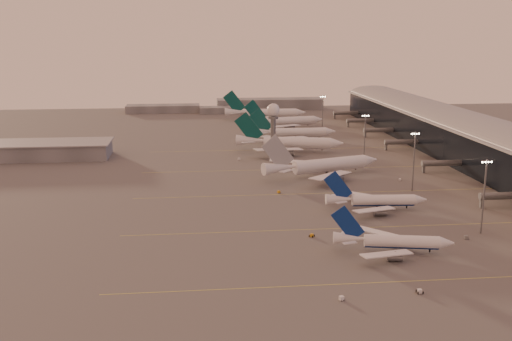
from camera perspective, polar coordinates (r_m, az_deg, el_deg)
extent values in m
plane|color=#4D4B4B|center=(192.99, 4.89, -6.58)|extent=(700.00, 700.00, 0.00)
cube|color=gold|center=(170.29, 17.29, -9.90)|extent=(180.00, 0.25, 0.02)
cube|color=gold|center=(209.58, 12.49, -5.24)|extent=(180.00, 0.25, 0.02)
cube|color=gold|center=(250.80, 9.28, -2.07)|extent=(180.00, 0.25, 0.02)
cube|color=gold|center=(293.14, 6.99, 0.21)|extent=(180.00, 0.25, 0.02)
cube|color=gold|center=(340.98, 5.13, 2.07)|extent=(180.00, 0.25, 0.02)
cube|color=black|center=(326.77, 20.10, 2.44)|extent=(36.00, 360.00, 18.00)
cylinder|color=gray|center=(325.36, 20.23, 4.00)|extent=(10.08, 360.00, 10.08)
cube|color=gray|center=(325.33, 20.23, 4.03)|extent=(40.00, 362.00, 0.80)
cylinder|color=slate|center=(244.87, 22.84, -2.23)|extent=(22.00, 2.80, 2.80)
cube|color=slate|center=(240.83, 20.70, -2.85)|extent=(1.20, 1.20, 4.40)
cylinder|color=slate|center=(295.40, 17.51, 0.68)|extent=(22.00, 2.80, 2.80)
cube|color=slate|center=(292.06, 15.68, 0.21)|extent=(1.20, 1.20, 4.40)
cylinder|color=slate|center=(346.42, 13.88, 2.67)|extent=(22.00, 2.80, 2.80)
cube|color=slate|center=(343.58, 12.29, 2.27)|extent=(1.20, 1.20, 4.40)
cylinder|color=slate|center=(385.59, 11.79, 3.80)|extent=(22.00, 2.80, 2.80)
cube|color=slate|center=(383.04, 10.34, 3.45)|extent=(1.20, 1.20, 4.40)
cylinder|color=slate|center=(425.30, 10.08, 4.72)|extent=(22.00, 2.80, 2.80)
cube|color=slate|center=(422.99, 8.76, 4.41)|extent=(1.20, 1.20, 4.40)
cylinder|color=slate|center=(463.50, 8.72, 5.44)|extent=(22.00, 2.80, 2.80)
cube|color=slate|center=(461.38, 7.51, 5.16)|extent=(1.20, 1.20, 4.40)
cube|color=slate|center=(334.99, -20.58, 1.78)|extent=(80.00, 25.00, 8.00)
cube|color=gray|center=(334.26, -20.63, 2.48)|extent=(82.00, 27.00, 0.60)
cylinder|color=slate|center=(305.82, 1.64, 2.94)|extent=(2.60, 2.60, 22.00)
cylinder|color=slate|center=(304.01, 1.65, 5.07)|extent=(5.20, 5.20, 1.20)
sphere|color=silver|center=(303.49, 1.66, 5.80)|extent=(6.40, 6.40, 6.40)
cylinder|color=slate|center=(303.05, 1.66, 6.49)|extent=(0.16, 0.16, 2.00)
cylinder|color=slate|center=(207.93, 20.88, -2.36)|extent=(0.56, 0.56, 25.00)
cube|color=slate|center=(205.25, 21.15, 0.87)|extent=(3.60, 0.25, 0.25)
sphere|color=#FFEABF|center=(204.65, 20.76, 0.75)|extent=(0.56, 0.56, 0.56)
sphere|color=#FFEABF|center=(205.10, 21.01, 0.76)|extent=(0.56, 0.56, 0.56)
sphere|color=#FFEABF|center=(205.56, 21.26, 0.76)|extent=(0.56, 0.56, 0.56)
sphere|color=#FFEABF|center=(206.01, 21.51, 0.77)|extent=(0.56, 0.56, 0.56)
cylinder|color=slate|center=(255.60, 14.80, 0.83)|extent=(0.56, 0.56, 25.00)
cube|color=slate|center=(253.42, 14.96, 3.48)|extent=(3.60, 0.25, 0.25)
sphere|color=#FFEABF|center=(252.95, 14.63, 3.39)|extent=(0.56, 0.56, 0.56)
sphere|color=#FFEABF|center=(253.31, 14.84, 3.40)|extent=(0.56, 0.56, 0.56)
sphere|color=#FFEABF|center=(253.66, 15.06, 3.40)|extent=(0.56, 0.56, 0.56)
sphere|color=#FFEABF|center=(254.02, 15.27, 3.40)|extent=(0.56, 0.56, 0.56)
cylinder|color=slate|center=(305.20, 10.31, 3.00)|extent=(0.56, 0.56, 25.00)
cube|color=slate|center=(303.38, 10.40, 5.23)|extent=(3.60, 0.25, 0.25)
sphere|color=#FFEABF|center=(303.01, 10.12, 5.15)|extent=(0.56, 0.56, 0.56)
sphere|color=#FFEABF|center=(303.29, 10.31, 5.15)|extent=(0.56, 0.56, 0.56)
sphere|color=#FFEABF|center=(303.57, 10.49, 5.15)|extent=(0.56, 0.56, 0.56)
sphere|color=#FFEABF|center=(303.86, 10.67, 5.15)|extent=(0.56, 0.56, 0.56)
cylinder|color=slate|center=(390.92, 6.36, 5.30)|extent=(0.56, 0.56, 25.00)
cube|color=slate|center=(389.50, 6.40, 7.05)|extent=(3.60, 0.25, 0.25)
sphere|color=#FFEABF|center=(389.22, 6.18, 6.99)|extent=(0.56, 0.56, 0.56)
sphere|color=#FFEABF|center=(389.43, 6.33, 6.99)|extent=(0.56, 0.56, 0.56)
sphere|color=#FFEABF|center=(389.64, 6.47, 6.99)|extent=(0.56, 0.56, 0.56)
sphere|color=#FFEABF|center=(389.86, 6.62, 6.99)|extent=(0.56, 0.56, 0.56)
cube|color=slate|center=(502.78, -8.84, 5.85)|extent=(60.00, 18.00, 6.00)
cube|color=slate|center=(516.06, 1.29, 6.35)|extent=(90.00, 20.00, 9.00)
cube|color=slate|center=(492.96, -3.05, 5.79)|extent=(40.00, 15.00, 5.00)
cylinder|color=silver|center=(185.54, 13.69, -6.73)|extent=(22.41, 8.13, 3.76)
cylinder|color=navy|center=(185.82, 13.67, -6.98)|extent=(21.76, 7.01, 2.71)
cone|color=silver|center=(187.90, 17.70, -6.74)|extent=(4.95, 4.55, 3.76)
cone|color=silver|center=(183.76, 8.82, -6.55)|extent=(9.84, 5.55, 3.76)
cube|color=silver|center=(176.43, 12.33, -7.94)|extent=(16.39, 8.07, 1.18)
cylinder|color=slate|center=(179.41, 13.08, -8.20)|extent=(4.68, 3.26, 2.45)
cube|color=slate|center=(179.03, 13.10, -7.89)|extent=(0.34, 0.30, 1.51)
cube|color=silver|center=(193.73, 11.71, -5.98)|extent=(14.68, 13.05, 1.18)
cylinder|color=slate|center=(192.56, 12.55, -6.69)|extent=(4.68, 3.26, 2.45)
cube|color=slate|center=(192.21, 12.57, -6.39)|extent=(0.34, 0.30, 1.51)
cube|color=navy|center=(182.23, 8.72, -5.17)|extent=(10.19, 2.42, 11.22)
cube|color=silver|center=(179.71, 8.90, -6.98)|extent=(4.54, 2.62, 0.25)
cube|color=silver|center=(187.76, 8.76, -6.08)|extent=(4.37, 3.88, 0.25)
cylinder|color=black|center=(187.80, 16.20, -7.48)|extent=(0.50, 0.50, 0.99)
cylinder|color=black|center=(188.17, 13.02, -7.23)|extent=(1.17, 0.70, 1.09)
cylinder|color=black|center=(184.12, 13.18, -7.70)|extent=(1.17, 0.70, 1.09)
cylinder|color=silver|center=(227.61, 12.03, -2.90)|extent=(23.63, 5.62, 3.99)
cylinder|color=navy|center=(227.86, 12.02, -3.12)|extent=(23.09, 4.48, 2.87)
cone|color=silver|center=(231.37, 15.39, -2.83)|extent=(4.80, 4.29, 3.99)
cone|color=silver|center=(224.06, 7.90, -2.86)|extent=(10.07, 4.67, 3.99)
cube|color=silver|center=(217.33, 11.16, -3.82)|extent=(17.07, 10.46, 1.25)
cylinder|color=slate|center=(220.66, 11.73, -4.08)|extent=(4.70, 2.90, 2.59)
cube|color=slate|center=(220.34, 11.74, -3.80)|extent=(0.33, 0.28, 1.59)
cube|color=silver|center=(235.70, 10.10, -2.44)|extent=(16.44, 12.31, 1.25)
cylinder|color=slate|center=(234.63, 10.88, -3.01)|extent=(4.70, 2.90, 2.59)
cube|color=slate|center=(234.32, 10.89, -2.74)|extent=(0.33, 0.28, 1.59)
cube|color=navy|center=(222.68, 7.82, -1.64)|extent=(10.94, 1.14, 11.88)
cube|color=silver|center=(219.75, 8.11, -3.16)|extent=(4.84, 3.27, 0.26)
cube|color=silver|center=(228.33, 7.72, -2.52)|extent=(4.77, 3.74, 0.26)
cylinder|color=black|center=(230.66, 14.15, -3.51)|extent=(0.52, 0.52, 1.05)
cylinder|color=black|center=(230.05, 11.40, -3.40)|extent=(1.19, 0.60, 1.15)
cylinder|color=black|center=(225.76, 11.67, -3.73)|extent=(1.19, 0.60, 1.15)
cylinder|color=silver|center=(278.25, 7.07, 0.35)|extent=(36.87, 16.96, 5.77)
cylinder|color=silver|center=(278.53, 7.07, 0.09)|extent=(35.66, 15.19, 4.15)
cone|color=silver|center=(290.06, 10.80, 0.74)|extent=(8.58, 7.70, 5.77)
cone|color=silver|center=(265.73, 2.24, 0.00)|extent=(16.50, 10.29, 5.77)
cube|color=silver|center=(261.15, 7.11, -0.72)|extent=(22.79, 23.35, 1.71)
cylinder|color=slate|center=(266.98, 7.52, -0.94)|extent=(7.95, 5.78, 3.75)
cube|color=slate|center=(266.67, 7.52, -0.66)|extent=(0.34, 0.31, 2.31)
cube|color=silver|center=(287.10, 3.95, 0.61)|extent=(27.15, 10.59, 1.71)
cylinder|color=slate|center=(286.61, 5.07, 0.09)|extent=(7.95, 5.78, 3.75)
cube|color=slate|center=(286.32, 5.08, 0.35)|extent=(0.34, 0.31, 2.31)
cube|color=#93959A|center=(263.94, 2.10, 1.43)|extent=(15.29, 5.28, 17.11)
cube|color=silver|center=(259.35, 2.87, -0.30)|extent=(6.99, 6.90, 0.23)
cube|color=silver|center=(271.82, 1.51, 0.33)|extent=(7.44, 3.63, 0.23)
cylinder|color=black|center=(286.40, 9.46, -0.09)|extent=(0.47, 0.47, 0.93)
cylinder|color=black|center=(279.24, 6.31, -0.31)|extent=(1.12, 0.76, 1.02)
cylinder|color=black|center=(275.82, 6.74, -0.49)|extent=(1.12, 0.76, 1.02)
cylinder|color=silver|center=(330.53, 3.91, 2.47)|extent=(36.99, 13.60, 5.90)
cylinder|color=silver|center=(330.78, 3.91, 2.25)|extent=(35.92, 11.83, 4.25)
cone|color=silver|center=(330.36, 7.70, 2.38)|extent=(8.18, 7.28, 5.90)
cone|color=silver|center=(332.47, -0.56, 2.69)|extent=(16.24, 9.05, 5.90)
cube|color=silver|center=(316.15, 2.15, 1.82)|extent=(27.23, 13.08, 1.75)
cylinder|color=slate|center=(319.90, 3.00, 1.50)|extent=(7.74, 5.26, 3.83)
cube|color=slate|center=(319.63, 3.00, 1.74)|extent=(0.35, 0.31, 2.36)
cube|color=silver|center=(346.31, 2.53, 2.80)|extent=(24.21, 21.89, 1.75)
cylinder|color=slate|center=(342.92, 3.23, 2.28)|extent=(7.74, 5.26, 3.83)
cube|color=slate|center=(342.66, 3.23, 2.51)|extent=(0.35, 0.31, 2.36)
cube|color=#083F3E|center=(331.37, -0.70, 3.90)|extent=(15.93, 3.83, 17.46)
cube|color=silver|center=(325.57, -0.76, 2.50)|extent=(7.50, 4.25, 0.25)
cube|color=silver|center=(339.39, -0.46, 2.93)|extent=(7.20, 6.48, 0.25)
cylinder|color=black|center=(330.95, 6.31, 1.79)|extent=(0.51, 0.51, 1.02)
cylinder|color=black|center=(333.54, 3.41, 1.95)|extent=(1.20, 0.74, 1.12)
cylinder|color=black|center=(329.16, 3.37, 1.80)|extent=(1.20, 0.74, 1.12)
cylinder|color=silver|center=(369.11, 4.15, 3.51)|extent=(32.66, 5.66, 5.26)
cylinder|color=silver|center=(369.31, 4.15, 3.33)|extent=(31.99, 4.18, 3.79)
cone|color=silver|center=(372.78, 7.10, 3.54)|extent=(6.37, 5.33, 5.26)
cone|color=silver|center=(365.94, 0.57, 3.57)|extent=(13.73, 5.43, 5.26)
cube|color=silver|center=(354.68, 3.22, 2.98)|extent=(23.55, 15.73, 1.56)
cylinder|color=slate|center=(358.82, 3.77, 2.74)|extent=(6.35, 3.49, 3.42)
cube|color=slate|center=(358.60, 3.78, 2.94)|extent=(0.27, 0.23, 2.10)
cube|color=silver|center=(381.43, 2.62, 3.70)|extent=(23.39, 16.18, 1.56)
cylinder|color=slate|center=(379.19, 3.28, 3.31)|extent=(6.35, 3.49, 3.42)
cube|color=slate|center=(378.99, 3.28, 3.49)|extent=(0.27, 0.23, 2.10)
cube|color=#083F3E|center=(364.89, 0.46, 4.54)|extent=(14.47, 0.50, 15.56)
cube|color=silver|center=(359.71, 0.63, 3.42)|extent=(6.72, 4.83, 0.23)
cube|color=silver|center=(372.09, 0.43, 3.75)|extent=(6.70, 4.95, 0.23)
cylinder|color=black|center=(371.88, 6.03, 3.04)|extent=(0.45, 0.45, 0.91)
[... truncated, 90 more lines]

